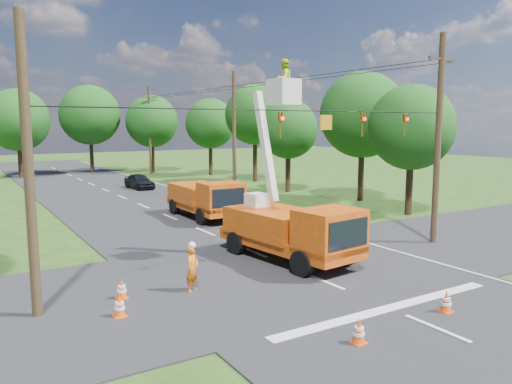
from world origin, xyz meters
TOP-DOWN VIEW (x-y plane):
  - ground at (0.00, 20.00)m, footprint 140.00×140.00m
  - road_main at (0.00, 20.00)m, footprint 12.00×100.00m
  - road_cross at (0.00, 2.00)m, footprint 56.00×10.00m
  - stop_bar at (0.00, -3.20)m, footprint 9.00×0.45m
  - edge_line at (5.60, 20.00)m, footprint 0.12×90.00m
  - bucket_truck at (0.65, 3.03)m, footprint 3.31×6.97m
  - second_truck at (1.82, 13.64)m, footprint 2.62×6.49m
  - ground_worker at (-4.53, 1.63)m, footprint 0.71×0.67m
  - distant_car at (2.93, 29.52)m, footprint 1.90×4.13m
  - traffic_cone_0 at (-2.54, -4.54)m, footprint 0.38×0.38m
  - traffic_cone_1 at (1.30, -4.30)m, footprint 0.38×0.38m
  - traffic_cone_2 at (0.69, 6.65)m, footprint 0.38×0.38m
  - traffic_cone_3 at (-6.88, 2.13)m, footprint 0.38×0.38m
  - traffic_cone_4 at (-7.39, 0.62)m, footprint 0.38×0.38m
  - traffic_cone_6 at (4.79, 16.42)m, footprint 0.38×0.38m
  - pole_right_near at (8.50, 2.00)m, footprint 1.80×0.30m
  - pole_right_mid at (8.50, 22.00)m, footprint 1.80×0.30m
  - pole_right_far at (8.50, 42.00)m, footprint 1.80×0.30m
  - pole_left at (-9.50, 2.00)m, footprint 0.30×0.30m
  - signal_span at (2.23, 1.99)m, footprint 18.00×0.29m
  - tree_right_a at (13.50, 8.00)m, footprint 5.40×5.40m
  - tree_right_b at (15.00, 14.00)m, footprint 6.40×6.40m
  - tree_right_c at (13.20, 21.00)m, footprint 5.00×5.00m
  - tree_right_d at (14.80, 29.00)m, footprint 6.00×6.00m
  - tree_right_e at (13.80, 37.00)m, footprint 5.60×5.60m
  - tree_far_a at (-5.00, 45.00)m, footprint 6.60×6.60m
  - tree_far_b at (3.00, 47.00)m, footprint 7.00×7.00m
  - tree_far_c at (9.50, 44.00)m, footprint 6.20×6.20m

SIDE VIEW (x-z plane):
  - ground at x=0.00m, z-range 0.00..0.00m
  - road_main at x=0.00m, z-range -0.03..0.03m
  - road_cross at x=0.00m, z-range -0.04..0.04m
  - stop_bar at x=0.00m, z-range -0.01..0.01m
  - edge_line at x=5.60m, z-range -0.01..0.01m
  - traffic_cone_0 at x=-2.54m, z-range 0.00..0.71m
  - traffic_cone_1 at x=1.30m, z-range 0.00..0.71m
  - traffic_cone_2 at x=0.69m, z-range 0.00..0.71m
  - traffic_cone_3 at x=-6.88m, z-range 0.00..0.71m
  - traffic_cone_4 at x=-7.39m, z-range 0.00..0.71m
  - traffic_cone_6 at x=4.79m, z-range 0.00..0.71m
  - distant_car at x=2.93m, z-range 0.00..1.37m
  - ground_worker at x=-4.53m, z-range 0.00..1.63m
  - second_truck at x=1.82m, z-range 0.05..2.47m
  - bucket_truck at x=0.65m, z-range -2.46..6.00m
  - pole_left at x=-9.50m, z-range 0.00..9.00m
  - pole_right_near at x=8.50m, z-range 0.11..10.11m
  - pole_right_mid at x=8.50m, z-range 0.11..10.11m
  - pole_right_far at x=8.50m, z-range 0.11..10.11m
  - tree_right_c at x=13.20m, z-range 1.40..9.23m
  - tree_right_a at x=13.50m, z-range 1.42..9.70m
  - tree_right_e at x=13.80m, z-range 1.50..10.12m
  - signal_span at x=2.23m, z-range 5.34..6.41m
  - tree_far_c at x=9.50m, z-range 1.47..10.65m
  - tree_far_a at x=-5.00m, z-range 1.44..10.94m
  - tree_right_b at x=15.00m, z-range 1.61..11.26m
  - tree_right_d at x=14.80m, z-range 1.83..11.53m
  - tree_far_b at x=3.00m, z-range 1.65..11.97m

